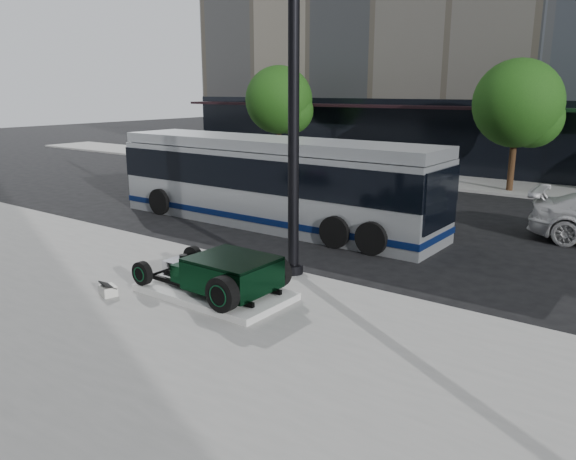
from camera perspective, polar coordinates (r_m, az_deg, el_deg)
The scene contains 8 objects.
ground at distance 15.69m, azimuth 5.05°, elevation -2.69°, with size 120.00×120.00×0.00m, color black.
sidewalk_far at distance 28.30m, azimuth 20.14°, elevation 4.20°, with size 70.00×4.00×0.12m, color gray.
street_trees at distance 26.76m, azimuth 22.62°, elevation 11.47°, with size 29.80×3.80×5.70m.
display_plinth at distance 12.53m, azimuth -7.48°, elevation -6.23°, with size 3.40×1.80×0.15m, color silver.
hot_rod at distance 12.14m, azimuth -6.42°, elevation -4.34°, with size 3.22×2.00×0.81m.
info_plaque at distance 13.00m, azimuth -17.80°, elevation -5.81°, with size 0.47×0.40×0.31m.
lamppost at distance 13.15m, azimuth 0.57°, elevation 12.63°, with size 0.48×0.48×8.79m.
transit_bus at distance 19.14m, azimuth -1.70°, elevation 5.00°, with size 12.12×2.88×2.92m.
Camera 1 is at (7.80, -12.84, 4.53)m, focal length 35.00 mm.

